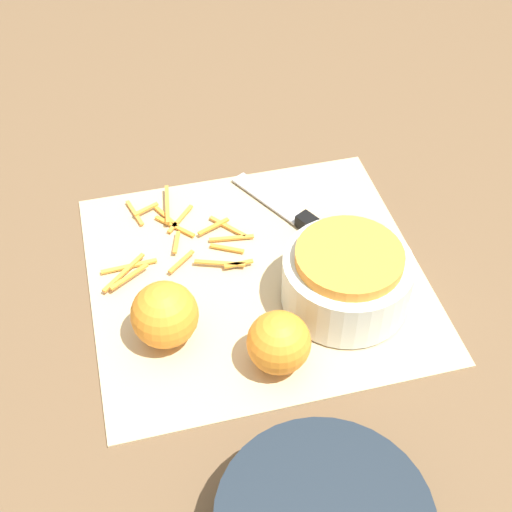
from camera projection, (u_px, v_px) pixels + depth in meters
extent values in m
plane|color=brown|center=(256.00, 276.00, 0.87)|extent=(4.00, 4.00, 0.00)
cube|color=#CCB284|center=(256.00, 275.00, 0.87)|extent=(0.40, 0.38, 0.01)
cylinder|color=silver|center=(346.00, 280.00, 0.82)|extent=(0.15, 0.15, 0.06)
cylinder|color=orange|center=(349.00, 258.00, 0.79)|extent=(0.12, 0.12, 0.02)
cube|color=black|center=(330.00, 238.00, 0.90)|extent=(0.07, 0.10, 0.02)
cube|color=#B2B2B7|center=(268.00, 198.00, 0.96)|extent=(0.08, 0.12, 0.00)
sphere|color=orange|center=(165.00, 315.00, 0.78)|extent=(0.07, 0.07, 0.07)
sphere|color=orange|center=(279.00, 342.00, 0.75)|extent=(0.07, 0.07, 0.07)
cube|color=orange|center=(227.00, 248.00, 0.90)|extent=(0.04, 0.03, 0.00)
cube|color=gold|center=(129.00, 266.00, 0.88)|extent=(0.07, 0.01, 0.00)
cube|color=orange|center=(124.00, 272.00, 0.86)|extent=(0.06, 0.05, 0.00)
cube|color=orange|center=(180.00, 219.00, 0.93)|extent=(0.04, 0.05, 0.00)
cube|color=orange|center=(181.00, 262.00, 0.88)|extent=(0.04, 0.03, 0.00)
cube|color=orange|center=(166.00, 217.00, 0.94)|extent=(0.03, 0.05, 0.00)
cube|color=orange|center=(167.00, 204.00, 0.95)|extent=(0.01, 0.07, 0.00)
cube|color=orange|center=(129.00, 276.00, 0.86)|extent=(0.05, 0.03, 0.00)
cube|color=orange|center=(220.00, 263.00, 0.87)|extent=(0.06, 0.03, 0.00)
cube|color=orange|center=(232.00, 238.00, 0.91)|extent=(0.06, 0.01, 0.00)
cube|color=orange|center=(175.00, 226.00, 0.92)|extent=(0.05, 0.05, 0.00)
cube|color=orange|center=(146.00, 209.00, 0.94)|extent=(0.04, 0.02, 0.00)
cube|color=orange|center=(239.00, 264.00, 0.87)|extent=(0.04, 0.01, 0.00)
cube|color=gold|center=(228.00, 227.00, 0.92)|extent=(0.04, 0.05, 0.00)
cube|color=orange|center=(135.00, 213.00, 0.94)|extent=(0.02, 0.05, 0.00)
cube|color=orange|center=(176.00, 242.00, 0.90)|extent=(0.02, 0.04, 0.00)
cube|color=orange|center=(213.00, 226.00, 0.92)|extent=(0.04, 0.02, 0.00)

